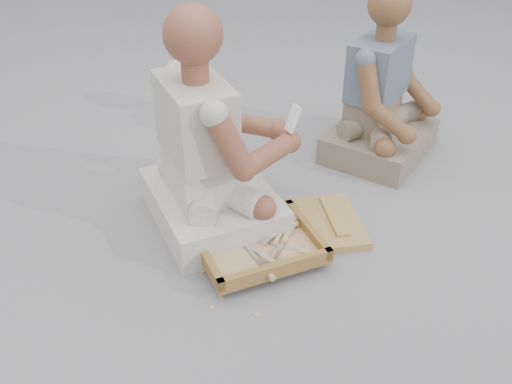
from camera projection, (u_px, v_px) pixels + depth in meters
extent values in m
plane|color=gray|center=(284.00, 268.00, 2.14)|extent=(60.00, 60.00, 0.00)
cube|color=olive|center=(295.00, 227.00, 2.32)|extent=(0.56, 0.39, 0.04)
cube|color=brown|center=(258.00, 248.00, 2.17)|extent=(0.50, 0.43, 0.01)
cube|color=brown|center=(242.00, 218.00, 2.28)|extent=(0.45, 0.10, 0.04)
cube|color=brown|center=(276.00, 269.00, 2.03)|extent=(0.45, 0.10, 0.04)
cube|color=brown|center=(308.00, 229.00, 2.22)|extent=(0.08, 0.36, 0.04)
cube|color=brown|center=(205.00, 256.00, 2.08)|extent=(0.08, 0.36, 0.04)
cube|color=tan|center=(258.00, 246.00, 2.16)|extent=(0.44, 0.36, 0.01)
cube|color=white|center=(238.00, 237.00, 2.18)|extent=(0.15, 0.04, 0.00)
cylinder|color=tan|center=(267.00, 235.00, 2.19)|extent=(0.07, 0.03, 0.02)
cube|color=white|center=(275.00, 234.00, 2.19)|extent=(0.13, 0.10, 0.00)
cylinder|color=tan|center=(293.00, 221.00, 2.26)|extent=(0.07, 0.06, 0.02)
cube|color=white|center=(267.00, 257.00, 2.10)|extent=(0.10, 0.13, 0.00)
cylinder|color=tan|center=(277.00, 240.00, 2.18)|extent=(0.06, 0.07, 0.02)
cube|color=white|center=(247.00, 246.00, 2.15)|extent=(0.09, 0.14, 0.00)
cylinder|color=tan|center=(268.00, 259.00, 2.08)|extent=(0.05, 0.07, 0.02)
cube|color=white|center=(280.00, 247.00, 2.15)|extent=(0.13, 0.10, 0.00)
cylinder|color=tan|center=(308.00, 253.00, 2.12)|extent=(0.07, 0.06, 0.02)
cube|color=white|center=(277.00, 255.00, 2.10)|extent=(0.09, 0.13, 0.00)
cylinder|color=tan|center=(286.00, 237.00, 2.18)|extent=(0.06, 0.07, 0.02)
cube|color=white|center=(266.00, 235.00, 2.19)|extent=(0.15, 0.05, 0.00)
cylinder|color=tan|center=(290.00, 226.00, 2.24)|extent=(0.07, 0.04, 0.02)
cube|color=white|center=(254.00, 255.00, 2.10)|extent=(0.05, 0.15, 0.00)
cylinder|color=tan|center=(268.00, 273.00, 2.02)|extent=(0.04, 0.07, 0.02)
cube|color=tan|center=(229.00, 260.00, 2.17)|extent=(0.02, 0.02, 0.00)
cube|color=tan|center=(297.00, 230.00, 2.33)|extent=(0.02, 0.02, 0.00)
cube|color=tan|center=(322.00, 214.00, 2.42)|extent=(0.02, 0.02, 0.00)
cube|color=tan|center=(215.00, 232.00, 2.32)|extent=(0.02, 0.02, 0.00)
cube|color=tan|center=(253.00, 264.00, 2.15)|extent=(0.02, 0.02, 0.00)
cube|color=tan|center=(186.00, 233.00, 2.31)|extent=(0.02, 0.02, 0.00)
cube|color=tan|center=(313.00, 242.00, 2.26)|extent=(0.02, 0.02, 0.00)
cube|color=tan|center=(258.00, 315.00, 1.94)|extent=(0.02, 0.02, 0.00)
cube|color=tan|center=(311.00, 199.00, 2.51)|extent=(0.02, 0.02, 0.00)
cube|color=tan|center=(243.00, 217.00, 2.40)|extent=(0.02, 0.02, 0.00)
cube|color=tan|center=(212.00, 307.00, 1.96)|extent=(0.02, 0.02, 0.00)
cube|color=tan|center=(202.00, 271.00, 2.12)|extent=(0.02, 0.02, 0.00)
cube|color=tan|center=(221.00, 298.00, 2.00)|extent=(0.02, 0.02, 0.00)
cube|color=tan|center=(247.00, 246.00, 2.24)|extent=(0.02, 0.02, 0.00)
cube|color=tan|center=(317.00, 246.00, 2.24)|extent=(0.02, 0.02, 0.00)
cube|color=silver|center=(213.00, 205.00, 2.35)|extent=(0.56, 0.65, 0.15)
cube|color=silver|center=(197.00, 174.00, 2.24)|extent=(0.25, 0.35, 0.18)
cube|color=beige|center=(196.00, 119.00, 2.11)|extent=(0.28, 0.39, 0.30)
sphere|color=brown|center=(193.00, 34.00, 1.94)|extent=(0.21, 0.21, 0.21)
sphere|color=brown|center=(276.00, 129.00, 2.37)|extent=(0.09, 0.09, 0.09)
sphere|color=brown|center=(290.00, 142.00, 2.28)|extent=(0.09, 0.09, 0.09)
cube|color=gray|center=(379.00, 141.00, 2.82)|extent=(0.67, 0.67, 0.14)
cube|color=gray|center=(372.00, 111.00, 2.76)|extent=(0.34, 0.33, 0.16)
cube|color=slate|center=(379.00, 68.00, 2.64)|extent=(0.38, 0.37, 0.27)
sphere|color=brown|center=(390.00, 4.00, 2.47)|extent=(0.19, 0.19, 0.19)
sphere|color=brown|center=(432.00, 108.00, 2.76)|extent=(0.09, 0.09, 0.09)
sphere|color=brown|center=(407.00, 135.00, 2.53)|extent=(0.09, 0.09, 0.09)
cube|color=white|center=(293.00, 119.00, 2.22)|extent=(0.06, 0.06, 0.11)
cube|color=black|center=(293.00, 116.00, 2.22)|extent=(0.02, 0.04, 0.03)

